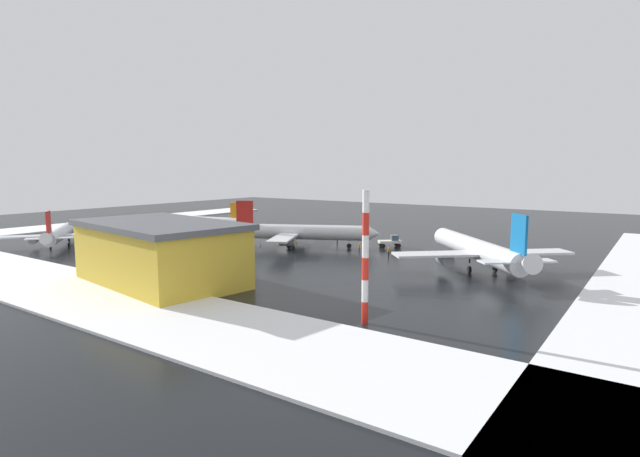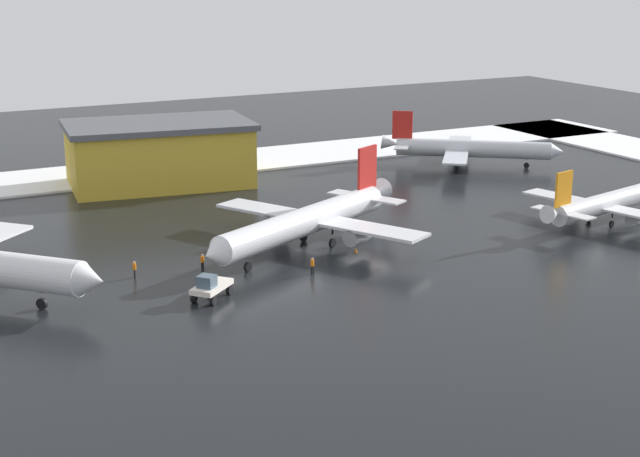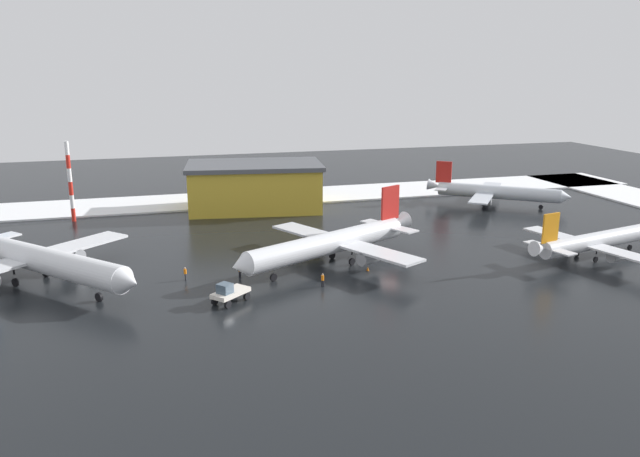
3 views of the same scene
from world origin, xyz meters
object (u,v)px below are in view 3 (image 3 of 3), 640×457
object	(u,v)px
airplane_distant_tail	(332,243)
airplane_parked_portside	(38,259)
airplane_parked_starboard	(495,192)
traffic_cone_mid_line	(368,269)
antenna_mast	(70,182)
cargo_hangar	(255,186)
ground_crew_near_tug	(185,273)
pushback_tug	(229,292)
ground_crew_beside_wing	(240,270)
traffic_cone_near_nose	(379,252)
ground_crew_mid_apron	(323,279)
airplane_far_rear	(595,241)

from	to	relation	value
airplane_distant_tail	airplane_parked_portside	size ratio (longest dim) A/B	1.08
airplane_parked_starboard	traffic_cone_mid_line	bearing A→B (deg)	-102.12
antenna_mast	cargo_hangar	bearing A→B (deg)	-178.54
ground_crew_near_tug	antenna_mast	bearing A→B (deg)	118.92
airplane_distant_tail	pushback_tug	distance (m)	18.76
ground_crew_beside_wing	traffic_cone_mid_line	size ratio (longest dim) A/B	3.11
traffic_cone_near_nose	pushback_tug	bearing A→B (deg)	30.02
ground_crew_mid_apron	airplane_far_rear	bearing A→B (deg)	-60.36
airplane_distant_tail	airplane_far_rear	size ratio (longest dim) A/B	1.18
airplane_parked_starboard	cargo_hangar	xyz separation A→B (m)	(45.39, -9.63, 1.76)
traffic_cone_near_nose	airplane_distant_tail	bearing A→B (deg)	21.14
airplane_far_rear	ground_crew_near_tug	xyz separation A→B (m)	(56.16, -6.05, -1.50)
airplane_distant_tail	traffic_cone_mid_line	xyz separation A→B (m)	(-3.81, 3.80, -2.84)
ground_crew_beside_wing	traffic_cone_mid_line	xyz separation A→B (m)	(-16.74, 1.81, -0.70)
airplane_far_rear	traffic_cone_mid_line	bearing A→B (deg)	161.05
ground_crew_near_tug	antenna_mast	world-z (taller)	antenna_mast
traffic_cone_mid_line	cargo_hangar	bearing A→B (deg)	-79.35
ground_crew_beside_wing	traffic_cone_near_nose	size ratio (longest dim) A/B	3.11
ground_crew_mid_apron	airplane_parked_starboard	bearing A→B (deg)	-23.60
airplane_parked_portside	ground_crew_near_tug	distance (m)	17.79
cargo_hangar	traffic_cone_near_nose	bearing A→B (deg)	117.74
antenna_mast	airplane_far_rear	bearing A→B (deg)	149.10
pushback_tug	ground_crew_beside_wing	world-z (taller)	pushback_tug
traffic_cone_mid_line	airplane_parked_starboard	bearing A→B (deg)	-140.29
airplane_parked_starboard	traffic_cone_near_nose	bearing A→B (deg)	-105.70
airplane_distant_tail	antenna_mast	distance (m)	51.42
traffic_cone_near_nose	ground_crew_near_tug	bearing A→B (deg)	8.67
ground_crew_beside_wing	ground_crew_mid_apron	xyz separation A→B (m)	(-9.20, 6.27, 0.00)
ground_crew_near_tug	pushback_tug	bearing A→B (deg)	-60.49
airplane_parked_portside	traffic_cone_near_nose	distance (m)	45.27
pushback_tug	ground_crew_mid_apron	distance (m)	11.94
airplane_distant_tail	ground_crew_beside_wing	bearing A→B (deg)	-17.54
ground_crew_mid_apron	pushback_tug	bearing A→B (deg)	128.81
pushback_tug	ground_crew_near_tug	world-z (taller)	pushback_tug
airplane_distant_tail	airplane_parked_portside	distance (m)	37.10
airplane_far_rear	ground_crew_near_tug	size ratio (longest dim) A/B	14.61
airplane_distant_tail	airplane_parked_starboard	bearing A→B (deg)	-172.75
ground_crew_beside_wing	antenna_mast	xyz separation A→B (m)	(23.26, -38.31, 6.03)
ground_crew_beside_wing	ground_crew_mid_apron	bearing A→B (deg)	112.66
antenna_mast	traffic_cone_near_nose	distance (m)	55.76
cargo_hangar	airplane_far_rear	bearing A→B (deg)	140.61
airplane_parked_portside	pushback_tug	size ratio (longest dim) A/B	5.56
ground_crew_beside_wing	ground_crew_near_tug	world-z (taller)	same
antenna_mast	traffic_cone_near_nose	world-z (taller)	antenna_mast
cargo_hangar	ground_crew_near_tug	bearing A→B (deg)	75.82
ground_crew_beside_wing	cargo_hangar	bearing A→B (deg)	-136.10
ground_crew_mid_apron	traffic_cone_near_nose	bearing A→B (deg)	-18.05
pushback_tug	ground_crew_near_tug	xyz separation A→B (m)	(4.25, -9.38, -0.31)
antenna_mast	ground_crew_near_tug	bearing A→B (deg)	113.77
ground_crew_mid_apron	ground_crew_beside_wing	bearing A→B (deg)	83.82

